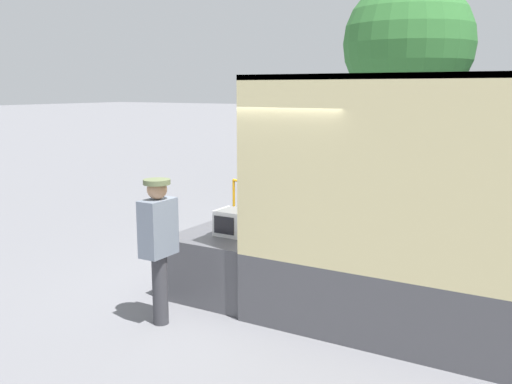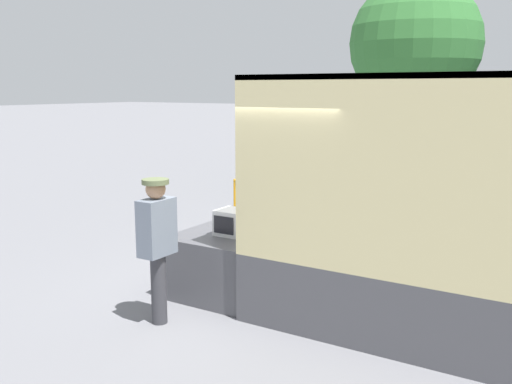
{
  "view_description": "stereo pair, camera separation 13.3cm",
  "coord_description": "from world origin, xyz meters",
  "views": [
    {
      "loc": [
        3.43,
        -6.49,
        2.7
      ],
      "look_at": [
        -0.32,
        -0.2,
        1.37
      ],
      "focal_mm": 40.0,
      "sensor_mm": 36.0,
      "label": 1
    },
    {
      "loc": [
        3.54,
        -6.42,
        2.7
      ],
      "look_at": [
        -0.32,
        -0.2,
        1.37
      ],
      "focal_mm": 40.0,
      "sensor_mm": 36.0,
      "label": 2
    }
  ],
  "objects": [
    {
      "name": "portable_generator",
      "position": [
        -0.63,
        0.53,
        1.04
      ],
      "size": [
        0.69,
        0.53,
        0.6
      ],
      "color": "black",
      "rests_on": "tailgate_deck"
    },
    {
      "name": "tailgate_deck",
      "position": [
        -0.62,
        0.0,
        0.41
      ],
      "size": [
        1.23,
        2.19,
        0.82
      ],
      "primitive_type": "cube",
      "color": "#4C4C51",
      "rests_on": "ground"
    },
    {
      "name": "street_tree",
      "position": [
        -1.37,
        10.06,
        3.94
      ],
      "size": [
        3.71,
        3.71,
        5.81
      ],
      "color": "brown",
      "rests_on": "ground"
    },
    {
      "name": "ground_plane",
      "position": [
        0.0,
        0.0,
        0.0
      ],
      "size": [
        160.0,
        160.0,
        0.0
      ],
      "primitive_type": "plane",
      "color": "slate"
    },
    {
      "name": "worker_person",
      "position": [
        -0.73,
        -1.67,
        1.04
      ],
      "size": [
        0.31,
        0.44,
        1.7
      ],
      "color": "#38383D",
      "rests_on": "ground"
    },
    {
      "name": "microwave",
      "position": [
        -0.49,
        -0.44,
        0.98
      ],
      "size": [
        0.46,
        0.4,
        0.33
      ],
      "color": "white",
      "rests_on": "tailgate_deck"
    }
  ]
}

